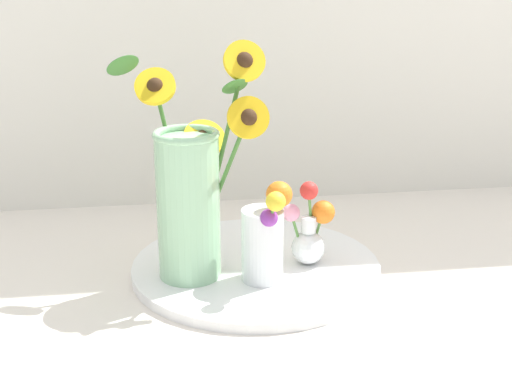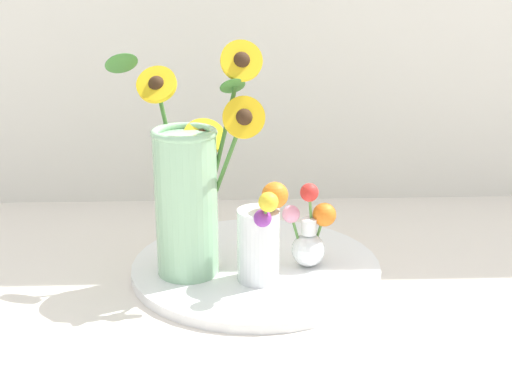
{
  "view_description": "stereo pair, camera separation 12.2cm",
  "coord_description": "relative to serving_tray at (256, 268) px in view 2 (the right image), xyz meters",
  "views": [
    {
      "loc": [
        -0.17,
        -1.11,
        0.54
      ],
      "look_at": [
        -0.01,
        0.03,
        0.15
      ],
      "focal_mm": 50.0,
      "sensor_mm": 36.0,
      "label": 1
    },
    {
      "loc": [
        -0.05,
        -1.12,
        0.54
      ],
      "look_at": [
        -0.01,
        0.03,
        0.15
      ],
      "focal_mm": 50.0,
      "sensor_mm": 36.0,
      "label": 2
    }
  ],
  "objects": [
    {
      "name": "vase_small_center",
      "position": [
        0.0,
        -0.07,
        0.09
      ],
      "size": [
        0.08,
        0.1,
        0.17
      ],
      "color": "white",
      "rests_on": "serving_tray"
    },
    {
      "name": "mason_jar_sunflowers",
      "position": [
        -0.11,
        -0.03,
        0.16
      ],
      "size": [
        0.26,
        0.14,
        0.4
      ],
      "color": "#99CC9E",
      "rests_on": "serving_tray"
    },
    {
      "name": "vase_bulb_right",
      "position": [
        0.09,
        -0.01,
        0.07
      ],
      "size": [
        0.1,
        0.06,
        0.15
      ],
      "color": "white",
      "rests_on": "serving_tray"
    },
    {
      "name": "serving_tray",
      "position": [
        0.0,
        0.0,
        0.0
      ],
      "size": [
        0.44,
        0.44,
        0.02
      ],
      "color": "white",
      "rests_on": "ground_plane"
    },
    {
      "name": "ground_plane",
      "position": [
        0.01,
        -0.03,
        -0.01
      ],
      "size": [
        6.0,
        6.0,
        0.0
      ],
      "primitive_type": "plane",
      "color": "silver"
    }
  ]
}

